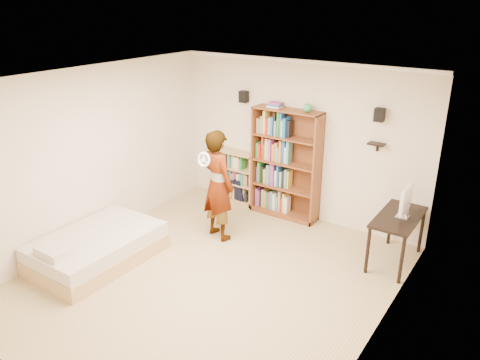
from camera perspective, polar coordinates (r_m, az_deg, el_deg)
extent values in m
cube|color=tan|center=(6.61, -3.63, -11.81)|extent=(4.50, 5.00, 0.01)
cube|color=silver|center=(7.98, 7.16, 4.75)|extent=(4.50, 0.02, 2.70)
cube|color=silver|center=(4.50, -24.16, -10.94)|extent=(4.50, 0.02, 2.70)
cube|color=silver|center=(7.50, -17.68, 2.79)|extent=(0.02, 5.00, 2.70)
cube|color=silver|center=(5.04, 16.90, -6.36)|extent=(0.02, 5.00, 2.70)
cube|color=white|center=(5.60, -4.28, 11.95)|extent=(4.50, 5.00, 0.02)
cube|color=white|center=(7.68, 7.51, 14.17)|extent=(4.50, 0.06, 0.06)
cube|color=white|center=(4.02, -26.64, 5.48)|extent=(4.50, 0.06, 0.06)
cube|color=white|center=(7.18, -18.72, 12.76)|extent=(0.06, 5.00, 0.06)
cube|color=white|center=(4.60, 18.31, 8.46)|extent=(0.06, 5.00, 0.06)
cube|color=black|center=(8.25, 0.46, 10.13)|extent=(0.14, 0.12, 0.20)
cube|color=black|center=(7.23, 16.64, 7.62)|extent=(0.14, 0.12, 0.20)
cube|color=black|center=(7.36, 16.29, 4.24)|extent=(0.25, 0.16, 0.02)
imported|color=black|center=(7.28, -2.71, -0.64)|extent=(0.74, 0.58, 1.77)
torus|color=white|center=(6.85, -4.43, 2.50)|extent=(0.23, 0.09, 0.23)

